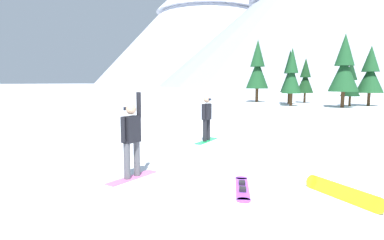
{
  "coord_description": "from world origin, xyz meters",
  "views": [
    {
      "loc": [
        1.03,
        -7.08,
        2.26
      ],
      "look_at": [
        -3.64,
        2.82,
        1.0
      ],
      "focal_mm": 30.87,
      "sensor_mm": 36.0,
      "label": 1
    }
  ],
  "objects_px": {
    "pine_tree_broad": "(290,75)",
    "pine_tree_tall": "(351,81)",
    "pine_tree_short": "(370,73)",
    "pine_tree_leaning": "(344,67)",
    "pine_tree_slender": "(257,68)",
    "pine_tree_twin": "(305,78)",
    "snowboarder_foreground": "(132,138)",
    "pine_tree_young": "(292,74)",
    "loose_snowboard_near_left": "(242,188)",
    "snowboarder_midground": "(207,118)",
    "loose_snowboard_near_right": "(342,192)"
  },
  "relations": [
    {
      "from": "pine_tree_broad",
      "to": "pine_tree_tall",
      "type": "distance_m",
      "value": 5.81
    },
    {
      "from": "pine_tree_short",
      "to": "pine_tree_leaning",
      "type": "bearing_deg",
      "value": -122.38
    },
    {
      "from": "pine_tree_broad",
      "to": "pine_tree_slender",
      "type": "xyz_separation_m",
      "value": [
        -3.92,
        2.14,
        0.82
      ]
    },
    {
      "from": "pine_tree_leaning",
      "to": "pine_tree_twin",
      "type": "bearing_deg",
      "value": 122.59
    },
    {
      "from": "pine_tree_slender",
      "to": "pine_tree_broad",
      "type": "bearing_deg",
      "value": -28.61
    },
    {
      "from": "pine_tree_tall",
      "to": "snowboarder_foreground",
      "type": "bearing_deg",
      "value": -99.43
    },
    {
      "from": "pine_tree_young",
      "to": "pine_tree_slender",
      "type": "xyz_separation_m",
      "value": [
        -4.56,
        4.92,
        0.85
      ]
    },
    {
      "from": "pine_tree_broad",
      "to": "pine_tree_twin",
      "type": "height_order",
      "value": "pine_tree_broad"
    },
    {
      "from": "loose_snowboard_near_left",
      "to": "pine_tree_slender",
      "type": "relative_size",
      "value": 0.25
    },
    {
      "from": "pine_tree_broad",
      "to": "pine_tree_short",
      "type": "bearing_deg",
      "value": 3.56
    },
    {
      "from": "snowboarder_midground",
      "to": "snowboarder_foreground",
      "type": "bearing_deg",
      "value": -86.55
    },
    {
      "from": "loose_snowboard_near_right",
      "to": "pine_tree_slender",
      "type": "bearing_deg",
      "value": 107.13
    },
    {
      "from": "snowboarder_foreground",
      "to": "loose_snowboard_near_left",
      "type": "bearing_deg",
      "value": 8.01
    },
    {
      "from": "pine_tree_twin",
      "to": "snowboarder_foreground",
      "type": "bearing_deg",
      "value": -90.35
    },
    {
      "from": "loose_snowboard_near_right",
      "to": "pine_tree_broad",
      "type": "distance_m",
      "value": 29.17
    },
    {
      "from": "pine_tree_tall",
      "to": "loose_snowboard_near_left",
      "type": "bearing_deg",
      "value": -94.35
    },
    {
      "from": "loose_snowboard_near_right",
      "to": "loose_snowboard_near_left",
      "type": "distance_m",
      "value": 1.95
    },
    {
      "from": "loose_snowboard_near_right",
      "to": "loose_snowboard_near_left",
      "type": "bearing_deg",
      "value": -173.73
    },
    {
      "from": "pine_tree_short",
      "to": "pine_tree_young",
      "type": "relative_size",
      "value": 1.04
    },
    {
      "from": "snowboarder_foreground",
      "to": "snowboarder_midground",
      "type": "distance_m",
      "value": 5.3
    },
    {
      "from": "pine_tree_broad",
      "to": "pine_tree_slender",
      "type": "bearing_deg",
      "value": 151.39
    },
    {
      "from": "loose_snowboard_near_left",
      "to": "pine_tree_slender",
      "type": "distance_m",
      "value": 31.97
    },
    {
      "from": "snowboarder_foreground",
      "to": "loose_snowboard_near_right",
      "type": "height_order",
      "value": "snowboarder_foreground"
    },
    {
      "from": "snowboarder_foreground",
      "to": "pine_tree_leaning",
      "type": "xyz_separation_m",
      "value": [
        4.11,
        26.0,
        2.59
      ]
    },
    {
      "from": "snowboarder_midground",
      "to": "loose_snowboard_near_left",
      "type": "height_order",
      "value": "snowboarder_midground"
    },
    {
      "from": "pine_tree_leaning",
      "to": "pine_tree_twin",
      "type": "distance_m",
      "value": 7.32
    },
    {
      "from": "snowboarder_midground",
      "to": "pine_tree_young",
      "type": "distance_m",
      "value": 21.1
    },
    {
      "from": "pine_tree_broad",
      "to": "snowboarder_midground",
      "type": "bearing_deg",
      "value": -88.32
    },
    {
      "from": "pine_tree_tall",
      "to": "pine_tree_slender",
      "type": "height_order",
      "value": "pine_tree_slender"
    },
    {
      "from": "pine_tree_twin",
      "to": "pine_tree_leaning",
      "type": "bearing_deg",
      "value": -57.41
    },
    {
      "from": "loose_snowboard_near_left",
      "to": "pine_tree_slender",
      "type": "height_order",
      "value": "pine_tree_slender"
    },
    {
      "from": "pine_tree_short",
      "to": "pine_tree_broad",
      "type": "distance_m",
      "value": 7.38
    },
    {
      "from": "pine_tree_broad",
      "to": "pine_tree_slender",
      "type": "relative_size",
      "value": 0.79
    },
    {
      "from": "snowboarder_foreground",
      "to": "pine_tree_tall",
      "type": "distance_m",
      "value": 28.71
    },
    {
      "from": "snowboarder_midground",
      "to": "loose_snowboard_near_left",
      "type": "bearing_deg",
      "value": -59.54
    },
    {
      "from": "snowboarder_midground",
      "to": "pine_tree_tall",
      "type": "xyz_separation_m",
      "value": [
        5.02,
        23.0,
        1.44
      ]
    },
    {
      "from": "pine_tree_short",
      "to": "snowboarder_foreground",
      "type": "bearing_deg",
      "value": -102.13
    },
    {
      "from": "snowboarder_midground",
      "to": "loose_snowboard_near_left",
      "type": "distance_m",
      "value": 5.78
    },
    {
      "from": "pine_tree_young",
      "to": "pine_tree_slender",
      "type": "distance_m",
      "value": 6.76
    },
    {
      "from": "loose_snowboard_near_left",
      "to": "pine_tree_short",
      "type": "bearing_deg",
      "value": 82.64
    },
    {
      "from": "loose_snowboard_near_left",
      "to": "pine_tree_tall",
      "type": "distance_m",
      "value": 28.1
    },
    {
      "from": "pine_tree_broad",
      "to": "pine_tree_tall",
      "type": "relative_size",
      "value": 1.29
    },
    {
      "from": "pine_tree_leaning",
      "to": "snowboarder_midground",
      "type": "bearing_deg",
      "value": -102.07
    },
    {
      "from": "pine_tree_twin",
      "to": "loose_snowboard_near_left",
      "type": "bearing_deg",
      "value": -85.71
    },
    {
      "from": "pine_tree_young",
      "to": "pine_tree_short",
      "type": "bearing_deg",
      "value": 25.71
    },
    {
      "from": "snowboarder_midground",
      "to": "pine_tree_short",
      "type": "relative_size",
      "value": 0.3
    },
    {
      "from": "pine_tree_short",
      "to": "pine_tree_tall",
      "type": "xyz_separation_m",
      "value": [
        -1.65,
        -1.24,
        -0.76
      ]
    },
    {
      "from": "loose_snowboard_near_right",
      "to": "pine_tree_slender",
      "type": "xyz_separation_m",
      "value": [
        -9.44,
        30.63,
        3.7
      ]
    },
    {
      "from": "loose_snowboard_near_right",
      "to": "pine_tree_twin",
      "type": "distance_m",
      "value": 31.95
    },
    {
      "from": "pine_tree_leaning",
      "to": "pine_tree_twin",
      "type": "relative_size",
      "value": 1.33
    }
  ]
}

